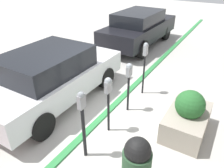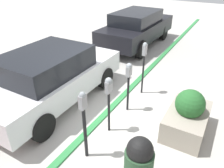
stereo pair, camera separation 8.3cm
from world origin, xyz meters
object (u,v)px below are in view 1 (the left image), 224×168
at_px(parking_meter_second, 108,92).
at_px(parking_meter_middle, 129,77).
at_px(parking_meter_fourth, 145,58).
at_px(parked_car_rear, 139,27).
at_px(parked_car_middle, 52,75).
at_px(planter_box, 187,117).
at_px(trash_bin, 137,164).
at_px(parking_meter_nearest, 83,116).

relative_size(parking_meter_second, parking_meter_middle, 1.03).
height_order(parking_meter_second, parking_meter_middle, parking_meter_second).
xyz_separation_m(parking_meter_fourth, parked_car_rear, (3.90, 1.93, -0.29)).
distance_m(parking_meter_second, parked_car_middle, 2.03).
distance_m(parking_meter_middle, parking_meter_fourth, 1.00).
bearing_deg(planter_box, parked_car_middle, 98.73).
bearing_deg(trash_bin, parked_car_rear, 24.31).
distance_m(parking_meter_middle, trash_bin, 2.31).
bearing_deg(trash_bin, planter_box, -11.73).
distance_m(planter_box, trash_bin, 1.91).
bearing_deg(parked_car_rear, planter_box, -143.52).
relative_size(planter_box, parked_car_rear, 0.30).
bearing_deg(parking_meter_nearest, parked_car_middle, 58.68).
xyz_separation_m(parked_car_middle, trash_bin, (-1.32, -3.15, -0.25)).
height_order(planter_box, parked_car_rear, parked_car_rear).
xyz_separation_m(parking_meter_second, parked_car_middle, (0.32, 1.99, -0.26)).
height_order(parking_meter_nearest, trash_bin, parking_meter_nearest).
height_order(parking_meter_fourth, parked_car_rear, parked_car_rear).
height_order(parked_car_middle, parked_car_rear, parked_car_rear).
bearing_deg(parking_meter_middle, parking_meter_fourth, 0.67).
xyz_separation_m(parking_meter_fourth, parked_car_middle, (-1.62, 1.99, -0.35)).
xyz_separation_m(parking_meter_nearest, parked_car_middle, (1.21, 1.98, -0.21)).
bearing_deg(trash_bin, parking_meter_middle, 30.57).
distance_m(parking_meter_second, trash_bin, 1.62).
relative_size(parking_meter_nearest, parking_meter_second, 1.09).
height_order(parking_meter_middle, planter_box, parking_meter_middle).
distance_m(parking_meter_nearest, planter_box, 2.41).
bearing_deg(parking_meter_nearest, parking_meter_second, -0.33).
xyz_separation_m(parking_meter_second, trash_bin, (-1.00, -1.16, -0.51)).
relative_size(parking_meter_second, trash_bin, 1.30).
bearing_deg(parking_meter_fourth, trash_bin, -158.43).
xyz_separation_m(parking_meter_second, parked_car_rear, (5.84, 1.93, -0.20)).
bearing_deg(parking_meter_second, parking_meter_nearest, 179.67).
bearing_deg(parking_meter_second, trash_bin, -130.72).
relative_size(parking_meter_fourth, trash_bin, 1.48).
distance_m(parking_meter_fourth, planter_box, 2.02).
bearing_deg(parking_meter_middle, parking_meter_second, 179.31).
relative_size(parking_meter_second, parked_car_middle, 0.33).
xyz_separation_m(parking_meter_middle, parking_meter_fourth, (0.99, 0.01, 0.13)).
height_order(parking_meter_fourth, planter_box, parking_meter_fourth).
xyz_separation_m(parking_meter_middle, planter_box, (-0.09, -1.54, -0.58)).
bearing_deg(parked_car_rear, parking_meter_nearest, -162.51).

